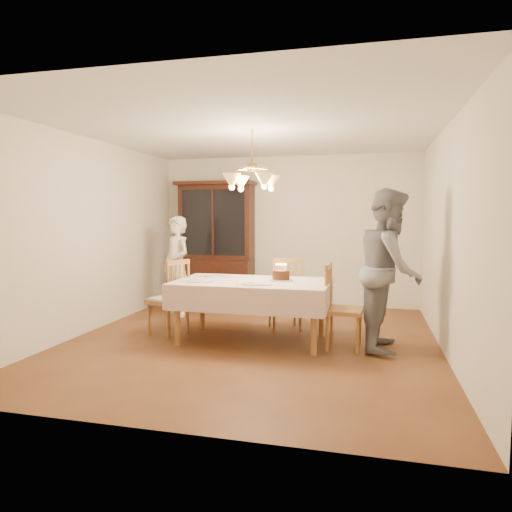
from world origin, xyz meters
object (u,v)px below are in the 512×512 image
(dining_table, at_px, (252,287))
(china_hutch, at_px, (216,245))
(chair_far_side, at_px, (285,297))
(birthday_cake, at_px, (281,276))
(elderly_woman, at_px, (177,266))

(dining_table, height_order, china_hutch, china_hutch)
(china_hutch, distance_m, chair_far_side, 2.28)
(dining_table, bearing_deg, birthday_cake, 15.63)
(elderly_woman, xyz_separation_m, birthday_cake, (1.84, -1.00, 0.04))
(elderly_woman, height_order, birthday_cake, elderly_woman)
(china_hutch, bearing_deg, elderly_woman, -102.31)
(dining_table, bearing_deg, elderly_woman, 143.69)
(china_hutch, xyz_separation_m, elderly_woman, (-0.25, -1.16, -0.26))
(dining_table, relative_size, elderly_woman, 1.22)
(china_hutch, height_order, chair_far_side, china_hutch)
(elderly_woman, bearing_deg, dining_table, 0.49)
(china_hutch, relative_size, chair_far_side, 2.16)
(birthday_cake, bearing_deg, elderly_woman, 151.49)
(chair_far_side, relative_size, elderly_woman, 0.64)
(birthday_cake, bearing_deg, china_hutch, 126.25)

